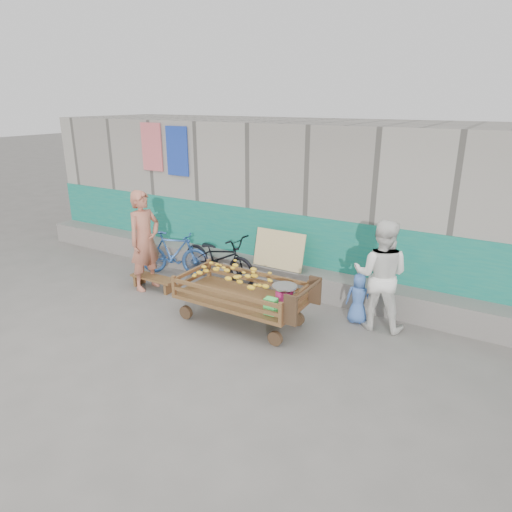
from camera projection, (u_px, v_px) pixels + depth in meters
The scene contains 9 objects.
ground at pixel (192, 335), 6.97m from camera, with size 80.00×80.00×0.00m, color #605D58.
building_wall at pixel (308, 195), 9.77m from camera, with size 12.00×3.50×3.00m.
banana_cart at pixel (239, 285), 7.19m from camera, with size 2.19×1.00×0.93m.
bench at pixel (154, 280), 8.62m from camera, with size 0.96×0.29×0.24m.
vendor_man at pixel (145, 241), 8.42m from camera, with size 0.68×0.45×1.88m, color #AD644D.
woman at pixel (381, 275), 6.95m from camera, with size 0.85×0.66×1.75m, color white.
child at pixel (358, 298), 7.25m from camera, with size 0.41×0.26×0.83m, color #436DBD.
bicycle_dark at pixel (219, 257), 8.93m from camera, with size 0.64×1.83×0.96m, color black.
bicycle_blue at pixel (174, 253), 9.26m from camera, with size 0.42×1.50×0.90m, color #295091.
Camera 1 is at (4.05, -4.79, 3.41)m, focal length 32.00 mm.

